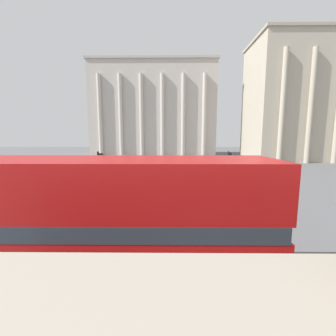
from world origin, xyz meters
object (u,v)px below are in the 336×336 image
traffic_light_near (100,174)px  pedestrian_black (260,202)px  plaza_building_right (328,101)px  plaza_building_left (154,111)px  pedestrian_olive (130,173)px  pedestrian_yellow (267,173)px  traffic_light_mid (229,166)px  double_decker_bus (103,220)px  pedestrian_white (219,164)px

traffic_light_near → pedestrian_black: traffic_light_near is taller
plaza_building_right → plaza_building_left: bearing=164.7°
traffic_light_near → pedestrian_olive: (0.04, 9.91, -1.53)m
plaza_building_right → traffic_light_near: 50.62m
pedestrian_yellow → plaza_building_right: bearing=-22.2°
plaza_building_left → pedestrian_yellow: plaza_building_left is taller
traffic_light_mid → pedestrian_black: bearing=-87.9°
double_decker_bus → plaza_building_right: bearing=43.3°
plaza_building_right → pedestrian_yellow: bearing=-132.7°
traffic_light_mid → traffic_light_near: bearing=-148.4°
double_decker_bus → pedestrian_black: (7.30, 6.26, -1.29)m
double_decker_bus → pedestrian_white: 26.07m
double_decker_bus → plaza_building_right: (34.13, 40.90, 9.57)m
traffic_light_near → pedestrian_white: size_ratio=2.24×
plaza_building_left → pedestrian_olive: plaza_building_left is taller
double_decker_bus → plaza_building_right: 54.12m
traffic_light_mid → pedestrian_black: 6.52m
traffic_light_mid → pedestrian_white: (1.76, 11.86, -1.33)m
plaza_building_left → traffic_light_near: size_ratio=7.53×
traffic_light_near → pedestrian_black: 9.67m
traffic_light_mid → pedestrian_yellow: 7.30m
double_decker_bus → pedestrian_yellow: (12.42, 17.40, -1.39)m
pedestrian_white → pedestrian_yellow: bearing=38.3°
pedestrian_white → pedestrian_yellow: (3.60, -7.10, -0.07)m
pedestrian_black → traffic_light_near: bearing=38.4°
plaza_building_left → pedestrian_black: plaza_building_left is taller
plaza_building_right → pedestrian_olive: plaza_building_right is taller
plaza_building_right → traffic_light_mid: 40.28m
traffic_light_near → pedestrian_black: bearing=-4.1°
plaza_building_right → pedestrian_olive: bearing=-146.5°
plaza_building_right → pedestrian_white: 32.07m
plaza_building_left → traffic_light_mid: plaza_building_left is taller
plaza_building_right → pedestrian_olive: size_ratio=17.77×
traffic_light_mid → pedestrian_olive: (-9.24, 4.21, -1.31)m
pedestrian_white → pedestrian_olive: bearing=-43.8°
plaza_building_left → traffic_light_near: 44.64m
plaza_building_right → traffic_light_mid: bearing=-133.8°
pedestrian_black → double_decker_bus: bearing=83.1°
plaza_building_left → double_decker_bus: bearing=-87.7°
double_decker_bus → pedestrian_yellow: double_decker_bus is taller
plaza_building_left → pedestrian_olive: size_ratio=16.67×
traffic_light_near → traffic_light_mid: bearing=31.6°
double_decker_bus → pedestrian_olive: bearing=90.5°
double_decker_bus → plaza_building_left: size_ratio=0.35×
double_decker_bus → pedestrian_white: (8.82, 24.50, -1.32)m
plaza_building_right → traffic_light_mid: size_ratio=8.84×
pedestrian_olive → pedestrian_yellow: pedestrian_olive is taller
pedestrian_white → double_decker_bus: bearing=-8.4°
traffic_light_near → pedestrian_white: (11.05, 17.56, -1.55)m
double_decker_bus → plaza_building_right: plaza_building_right is taller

